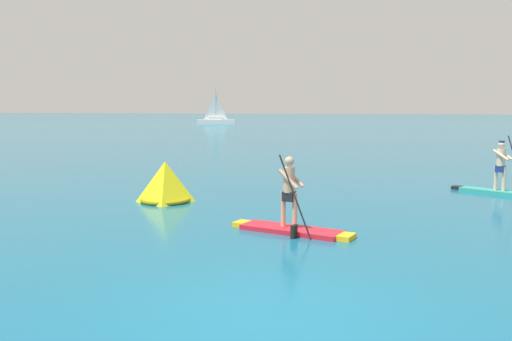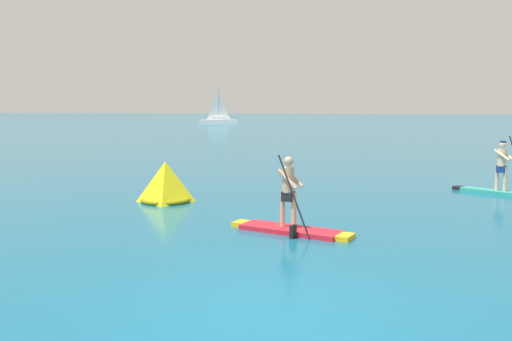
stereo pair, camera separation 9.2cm
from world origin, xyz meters
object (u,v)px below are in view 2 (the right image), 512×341
sailboat_left_horizon (218,120)px  paddleboarder_far_right (504,183)px  race_marker_buoy (166,184)px  paddleboarder_mid_center (290,217)px

sailboat_left_horizon → paddleboarder_far_right: bearing=96.7°
sailboat_left_horizon → race_marker_buoy: bearing=88.1°
paddleboarder_far_right → sailboat_left_horizon: size_ratio=0.47×
paddleboarder_mid_center → paddleboarder_far_right: size_ratio=0.97×
race_marker_buoy → paddleboarder_mid_center: bearing=-33.0°
paddleboarder_far_right → paddleboarder_mid_center: bearing=-97.9°
paddleboarder_mid_center → paddleboarder_far_right: paddleboarder_far_right is taller
paddleboarder_far_right → race_marker_buoy: size_ratio=1.91×
paddleboarder_mid_center → race_marker_buoy: 5.24m
paddleboarder_mid_center → sailboat_left_horizon: sailboat_left_horizon is taller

